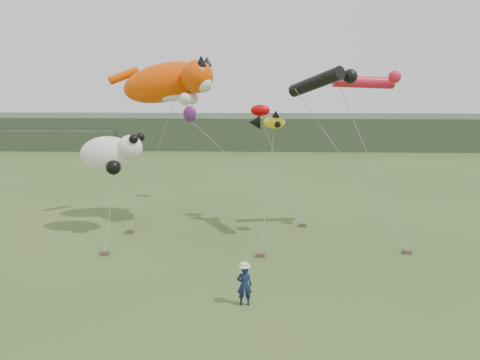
% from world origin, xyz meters
% --- Properties ---
extents(ground, '(120.00, 120.00, 0.00)m').
position_xyz_m(ground, '(0.00, 0.00, 0.00)').
color(ground, '#385123').
rests_on(ground, ground).
extents(headland, '(90.00, 13.00, 4.00)m').
position_xyz_m(headland, '(-3.11, 44.69, 1.92)').
color(headland, '#2D3D28').
rests_on(headland, ground).
extents(festival_attendant, '(0.56, 0.38, 1.51)m').
position_xyz_m(festival_attendant, '(-0.11, -1.52, 0.75)').
color(festival_attendant, '#111C41').
rests_on(festival_attendant, ground).
extents(sandbag_anchors, '(14.72, 5.30, 0.19)m').
position_xyz_m(sandbag_anchors, '(-0.53, 5.15, 0.10)').
color(sandbag_anchors, brown).
rests_on(sandbag_anchors, ground).
extents(cat_kite, '(6.28, 3.38, 3.08)m').
position_xyz_m(cat_kite, '(-4.52, 8.95, 8.08)').
color(cat_kite, '#E44300').
rests_on(cat_kite, ground).
extents(fish_kite, '(2.01, 1.38, 1.06)m').
position_xyz_m(fish_kite, '(0.78, 8.41, 5.91)').
color(fish_kite, gold).
rests_on(fish_kite, ground).
extents(tube_kites, '(5.73, 3.51, 1.52)m').
position_xyz_m(tube_kites, '(4.58, 7.04, 8.09)').
color(tube_kites, black).
rests_on(tube_kites, ground).
extents(panda_kite, '(3.45, 2.23, 2.15)m').
position_xyz_m(panda_kite, '(-7.50, 6.94, 4.31)').
color(panda_kite, white).
rests_on(panda_kite, ground).
extents(misc_kites, '(5.75, 5.66, 1.37)m').
position_xyz_m(misc_kites, '(-2.29, 12.04, 6.22)').
color(misc_kites, '#CB0205').
rests_on(misc_kites, ground).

